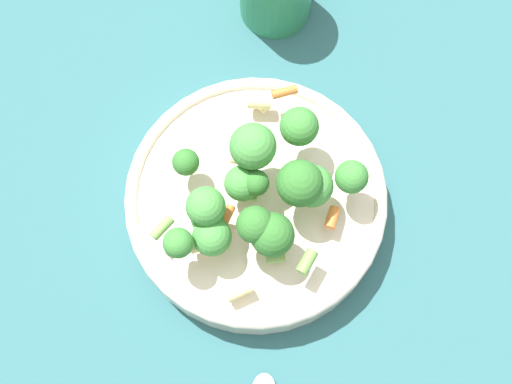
{
  "coord_description": "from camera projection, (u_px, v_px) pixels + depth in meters",
  "views": [
    {
      "loc": [
        -0.21,
        0.1,
        0.77
      ],
      "look_at": [
        0.0,
        0.0,
        0.06
      ],
      "focal_mm": 50.0,
      "sensor_mm": 36.0,
      "label": 1
    }
  ],
  "objects": [
    {
      "name": "ground_plane",
      "position": [
        256.0,
        209.0,
        0.81
      ],
      "size": [
        3.0,
        3.0,
        0.0
      ],
      "primitive_type": "plane",
      "color": "#2D6066"
    },
    {
      "name": "pasta_salad",
      "position": [
        261.0,
        191.0,
        0.71
      ],
      "size": [
        0.22,
        0.22,
        0.09
      ],
      "color": "#8CB766",
      "rests_on": "bowl"
    },
    {
      "name": "bowl",
      "position": [
        256.0,
        201.0,
        0.78
      ],
      "size": [
        0.28,
        0.28,
        0.05
      ],
      "color": "beige",
      "rests_on": "ground_plane"
    }
  ]
}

